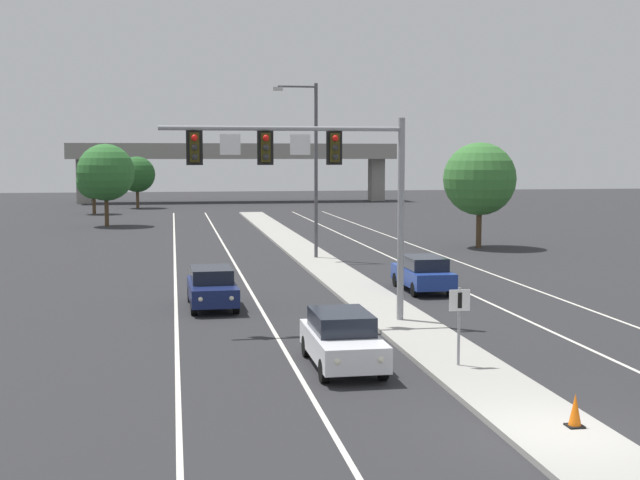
{
  "coord_description": "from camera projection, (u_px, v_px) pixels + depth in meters",
  "views": [
    {
      "loc": [
        -8.04,
        -16.65,
        6.0
      ],
      "look_at": [
        -3.2,
        11.43,
        3.2
      ],
      "focal_mm": 47.93,
      "sensor_mm": 36.0,
      "label": 1
    }
  ],
  "objects": [
    {
      "name": "ground_plane",
      "position": [
        558.0,
        437.0,
        18.28
      ],
      "size": [
        260.0,
        260.0,
        0.0
      ],
      "primitive_type": "plane",
      "color": "#28282B"
    },
    {
      "name": "median_island",
      "position": [
        368.0,
        297.0,
        35.92
      ],
      "size": [
        2.4,
        110.0,
        0.15
      ],
      "primitive_type": "cube",
      "color": "#9E9B93",
      "rests_on": "ground"
    },
    {
      "name": "lane_stripe_oncoming_center",
      "position": [
        243.0,
        278.0,
        42.0
      ],
      "size": [
        0.14,
        100.0,
        0.01
      ],
      "primitive_type": "cube",
      "color": "silver",
      "rests_on": "ground"
    },
    {
      "name": "lane_stripe_receding_center",
      "position": [
        427.0,
        274.0,
        43.59
      ],
      "size": [
        0.14,
        100.0,
        0.01
      ],
      "primitive_type": "cube",
      "color": "silver",
      "rests_on": "ground"
    },
    {
      "name": "edge_stripe_left",
      "position": [
        175.0,
        280.0,
        41.44
      ],
      "size": [
        0.14,
        100.0,
        0.01
      ],
      "primitive_type": "cube",
      "color": "silver",
      "rests_on": "ground"
    },
    {
      "name": "edge_stripe_right",
      "position": [
        488.0,
        273.0,
        44.15
      ],
      "size": [
        0.14,
        100.0,
        0.01
      ],
      "primitive_type": "cube",
      "color": "silver",
      "rests_on": "ground"
    },
    {
      "name": "overhead_signal_mast",
      "position": [
        317.0,
        170.0,
        29.65
      ],
      "size": [
        8.57,
        0.44,
        7.2
      ],
      "color": "gray",
      "rests_on": "median_island"
    },
    {
      "name": "median_sign_post",
      "position": [
        459.0,
        315.0,
        23.84
      ],
      "size": [
        0.6,
        0.1,
        2.2
      ],
      "color": "gray",
      "rests_on": "median_island"
    },
    {
      "name": "street_lamp_median",
      "position": [
        312.0,
        160.0,
        49.01
      ],
      "size": [
        2.58,
        0.28,
        10.0
      ],
      "color": "#4C4C51",
      "rests_on": "median_island"
    },
    {
      "name": "car_oncoming_white",
      "position": [
        342.0,
        339.0,
        24.28
      ],
      "size": [
        1.83,
        4.47,
        1.58
      ],
      "color": "silver",
      "rests_on": "ground"
    },
    {
      "name": "car_oncoming_navy",
      "position": [
        212.0,
        287.0,
        33.91
      ],
      "size": [
        1.9,
        4.5,
        1.58
      ],
      "color": "#141E4C",
      "rests_on": "ground"
    },
    {
      "name": "car_receding_blue",
      "position": [
        423.0,
        273.0,
        37.98
      ],
      "size": [
        1.83,
        4.48,
        1.58
      ],
      "color": "navy",
      "rests_on": "ground"
    },
    {
      "name": "traffic_cone_median_nose",
      "position": [
        575.0,
        411.0,
        18.49
      ],
      "size": [
        0.36,
        0.36,
        0.74
      ],
      "color": "black",
      "rests_on": "median_island"
    },
    {
      "name": "overpass_bridge",
      "position": [
        234.0,
        158.0,
        112.01
      ],
      "size": [
        42.4,
        6.4,
        7.65
      ],
      "color": "gray",
      "rests_on": "ground"
    },
    {
      "name": "tree_far_right_b",
      "position": [
        480.0,
        179.0,
        55.82
      ],
      "size": [
        4.78,
        4.78,
        6.92
      ],
      "color": "#4C3823",
      "rests_on": "ground"
    },
    {
      "name": "tree_far_left_a",
      "position": [
        137.0,
        174.0,
        98.6
      ],
      "size": [
        4.14,
        4.14,
        5.99
      ],
      "color": "#4C3823",
      "rests_on": "ground"
    },
    {
      "name": "tree_far_left_b",
      "position": [
        106.0,
        172.0,
        73.01
      ],
      "size": [
        4.89,
        4.89,
        7.07
      ],
      "color": "#4C3823",
      "rests_on": "ground"
    },
    {
      "name": "tree_far_left_c",
      "position": [
        94.0,
        182.0,
        88.43
      ],
      "size": [
        3.54,
        3.54,
        5.12
      ],
      "color": "#4C3823",
      "rests_on": "ground"
    }
  ]
}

